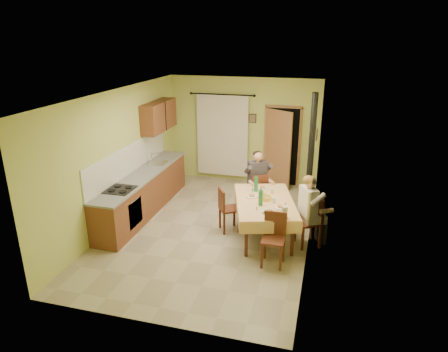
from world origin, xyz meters
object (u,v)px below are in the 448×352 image
(chair_far, at_px, (257,200))
(stove_flue, at_px, (309,181))
(man_far, at_px, (258,175))
(man_right, at_px, (310,203))
(chair_right, at_px, (308,231))
(dining_table, at_px, (264,218))
(chair_near, at_px, (273,249))
(chair_left, at_px, (229,217))

(chair_far, distance_m, stove_flue, 1.43)
(man_far, height_order, man_right, same)
(chair_right, xyz_separation_m, stove_flue, (-0.09, 0.77, 0.73))
(dining_table, relative_size, man_right, 1.51)
(dining_table, distance_m, chair_right, 0.90)
(stove_flue, bearing_deg, chair_near, -105.69)
(chair_near, distance_m, chair_left, 1.49)
(chair_right, distance_m, man_far, 1.86)
(man_far, distance_m, man_right, 1.76)
(dining_table, height_order, stove_flue, stove_flue)
(dining_table, height_order, man_right, man_right)
(chair_near, relative_size, chair_left, 1.02)
(chair_left, height_order, man_far, man_far)
(chair_far, xyz_separation_m, chair_near, (0.67, -2.11, 0.00))
(dining_table, height_order, chair_left, chair_left)
(man_far, bearing_deg, chair_near, -102.74)
(dining_table, xyz_separation_m, man_right, (0.87, -0.17, 0.50))
(man_right, distance_m, stove_flue, 0.80)
(stove_flue, bearing_deg, chair_right, -83.28)
(chair_near, height_order, chair_left, chair_near)
(chair_far, height_order, man_far, man_far)
(man_right, bearing_deg, chair_right, -90.00)
(chair_near, xyz_separation_m, man_right, (0.54, 0.85, 0.59))
(dining_table, bearing_deg, chair_near, -88.43)
(dining_table, xyz_separation_m, chair_left, (-0.74, 0.02, -0.09))
(chair_near, height_order, man_far, man_far)
(dining_table, distance_m, man_far, 1.26)
(chair_left, xyz_separation_m, stove_flue, (1.53, 0.59, 0.74))
(chair_near, xyz_separation_m, man_far, (-0.68, 2.12, 0.59))
(man_far, bearing_deg, chair_right, -76.29)
(dining_table, xyz_separation_m, stove_flue, (0.79, 0.61, 0.65))
(man_far, relative_size, stove_flue, 0.50)
(chair_right, relative_size, man_right, 0.70)
(chair_right, height_order, stove_flue, stove_flue)
(chair_near, bearing_deg, chair_far, -72.03)
(man_right, bearing_deg, dining_table, 50.27)
(dining_table, distance_m, stove_flue, 1.19)
(chair_far, distance_m, man_far, 0.59)
(dining_table, distance_m, man_right, 1.01)
(chair_far, bearing_deg, dining_table, -103.04)
(man_far, bearing_deg, dining_table, -102.91)
(dining_table, height_order, chair_right, chair_right)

